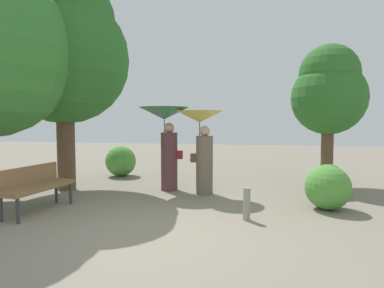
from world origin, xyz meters
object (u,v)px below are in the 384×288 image
(person_right, at_px, (202,136))
(tree_mid_left, at_px, (64,48))
(path_marker_post, at_px, (247,204))
(park_bench, at_px, (35,184))
(tree_near_right, at_px, (329,91))
(person_left, at_px, (166,130))

(person_right, height_order, tree_mid_left, tree_mid_left)
(person_right, relative_size, path_marker_post, 3.47)
(person_right, relative_size, tree_mid_left, 0.36)
(park_bench, distance_m, tree_near_right, 7.09)
(person_left, height_order, tree_mid_left, tree_mid_left)
(tree_near_right, relative_size, path_marker_post, 6.60)
(park_bench, distance_m, tree_mid_left, 3.54)
(person_right, bearing_deg, tree_near_right, -61.61)
(person_left, distance_m, tree_near_right, 4.26)
(person_right, height_order, park_bench, person_right)
(park_bench, xyz_separation_m, tree_mid_left, (-0.62, 1.92, 2.91))
(tree_mid_left, bearing_deg, park_bench, -72.21)
(tree_mid_left, bearing_deg, path_marker_post, -19.99)
(tree_near_right, height_order, tree_mid_left, tree_mid_left)
(person_left, bearing_deg, tree_near_right, -70.82)
(person_left, xyz_separation_m, path_marker_post, (2.03, -2.08, -1.19))
(tree_near_right, distance_m, tree_mid_left, 6.64)
(park_bench, bearing_deg, tree_near_right, -52.79)
(person_left, bearing_deg, tree_mid_left, 100.78)
(person_left, distance_m, tree_mid_left, 3.14)
(tree_mid_left, xyz_separation_m, path_marker_post, (4.43, -1.61, -3.15))
(person_left, height_order, person_right, person_left)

